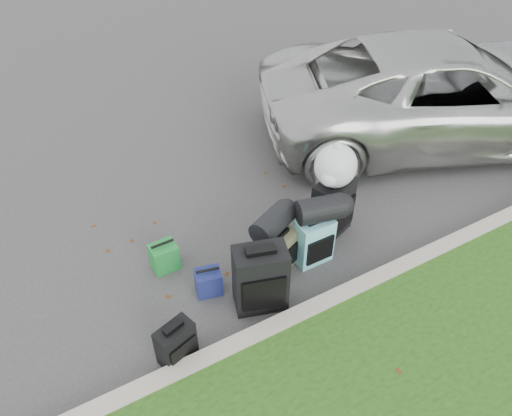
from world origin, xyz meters
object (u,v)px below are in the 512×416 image
suv (443,91)px  tote_navy (209,282)px  tote_green (164,257)px  suitcase_large_black_left (260,279)px  suitcase_teal (314,241)px  suitcase_olive (280,251)px  suitcase_small_black (176,343)px  suitcase_large_black_right (332,207)px

suv → tote_navy: bearing=127.2°
tote_green → tote_navy: 0.62m
tote_green → suitcase_large_black_left: bearing=-55.9°
suitcase_teal → suitcase_large_black_left: bearing=-162.7°
suitcase_teal → tote_green: size_ratio=1.79×
suitcase_teal → tote_navy: 1.25m
suitcase_teal → suv: bearing=22.5°
suitcase_teal → tote_green: suitcase_teal is taller
suitcase_olive → tote_green: 1.29m
tote_green → suv: bearing=6.2°
suv → suitcase_large_black_left: size_ratio=6.92×
suv → tote_green: 4.68m
suitcase_small_black → suitcase_olive: bearing=2.8°
suitcase_large_black_left → tote_navy: 0.62m
suv → tote_navy: (-4.33, -1.15, -0.59)m
suitcase_olive → tote_navy: bearing=153.3°
suv → suitcase_large_black_right: suv is taller
suv → suitcase_olive: suv is taller
suitcase_large_black_right → suv: bearing=0.4°
suv → suitcase_teal: suv is taller
suv → tote_green: size_ratio=16.28×
suitcase_large_black_right → tote_green: size_ratio=2.29×
suitcase_large_black_right → tote_navy: (-1.68, -0.14, -0.23)m
suitcase_olive → tote_green: (-1.13, 0.62, -0.08)m
suitcase_small_black → suitcase_large_black_right: size_ratio=0.60×
suitcase_large_black_left → suitcase_small_black: bearing=-152.6°
suitcase_teal → tote_green: (-1.51, 0.70, -0.13)m
suv → suitcase_large_black_left: 4.24m
suitcase_large_black_left → suitcase_large_black_right: size_ratio=1.03×
suitcase_large_black_right → suitcase_teal: bearing=-167.8°
suitcase_small_black → suitcase_olive: size_ratio=0.91×
suv → suitcase_small_black: bearing=131.8°
suitcase_olive → tote_navy: (-0.85, 0.06, -0.10)m
suitcase_large_black_left → suitcase_large_black_right: 1.39m
suitcase_large_black_right → tote_green: (-1.96, 0.41, -0.21)m
tote_green → suitcase_large_black_right: bearing=-13.0°
suv → suitcase_large_black_left: bearing=133.9°
suitcase_olive → suitcase_large_black_left: bearing=-164.9°
tote_green → tote_navy: size_ratio=1.12×
suitcase_large_black_left → tote_green: size_ratio=2.35×
suitcase_large_black_right → tote_navy: 1.70m
suv → suitcase_large_black_right: 2.86m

